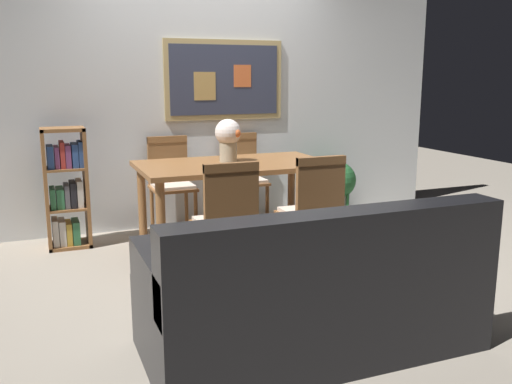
{
  "coord_description": "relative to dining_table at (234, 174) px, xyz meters",
  "views": [
    {
      "loc": [
        -1.59,
        -3.97,
        1.47
      ],
      "look_at": [
        -0.12,
        -0.32,
        0.65
      ],
      "focal_mm": 39.16,
      "sensor_mm": 36.0,
      "label": 1
    }
  ],
  "objects": [
    {
      "name": "potted_ivy",
      "position": [
        1.41,
        0.7,
        -0.33
      ],
      "size": [
        0.39,
        0.39,
        0.61
      ],
      "color": "#B2ADA3",
      "rests_on": "ground_plane"
    },
    {
      "name": "leather_couch",
      "position": [
        -0.22,
        -1.87,
        -0.35
      ],
      "size": [
        1.8,
        0.84,
        0.84
      ],
      "color": "black",
      "rests_on": "ground_plane"
    },
    {
      "name": "dining_chair_far_left",
      "position": [
        -0.37,
        0.78,
        -0.13
      ],
      "size": [
        0.4,
        0.41,
        0.91
      ],
      "color": "brown",
      "rests_on": "ground_plane"
    },
    {
      "name": "dining_chair_far_right",
      "position": [
        0.37,
        0.8,
        -0.13
      ],
      "size": [
        0.4,
        0.41,
        0.91
      ],
      "color": "brown",
      "rests_on": "ground_plane"
    },
    {
      "name": "ground_plane",
      "position": [
        0.04,
        -0.39,
        -0.66
      ],
      "size": [
        12.0,
        12.0,
        0.0
      ],
      "primitive_type": "plane",
      "color": "gray"
    },
    {
      "name": "dining_chair_near_right",
      "position": [
        0.34,
        -0.79,
        -0.13
      ],
      "size": [
        0.4,
        0.41,
        0.91
      ],
      "color": "brown",
      "rests_on": "ground_plane"
    },
    {
      "name": "wall_back_with_painting",
      "position": [
        0.04,
        1.02,
        0.64
      ],
      "size": [
        5.2,
        0.14,
        2.6
      ],
      "color": "silver",
      "rests_on": "ground_plane"
    },
    {
      "name": "flower_vase",
      "position": [
        -0.03,
        0.07,
        0.3
      ],
      "size": [
        0.23,
        0.22,
        0.36
      ],
      "color": "tan",
      "rests_on": "dining_table"
    },
    {
      "name": "dining_chair_near_left",
      "position": [
        -0.35,
        -0.82,
        -0.13
      ],
      "size": [
        0.4,
        0.41,
        0.91
      ],
      "color": "brown",
      "rests_on": "ground_plane"
    },
    {
      "name": "bookshelf",
      "position": [
        -1.32,
        0.62,
        -0.16
      ],
      "size": [
        0.36,
        0.28,
        1.04
      ],
      "color": "brown",
      "rests_on": "ground_plane"
    },
    {
      "name": "dining_table",
      "position": [
        0.0,
        0.0,
        0.0
      ],
      "size": [
        1.59,
        0.92,
        0.76
      ],
      "color": "brown",
      "rests_on": "ground_plane"
    }
  ]
}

